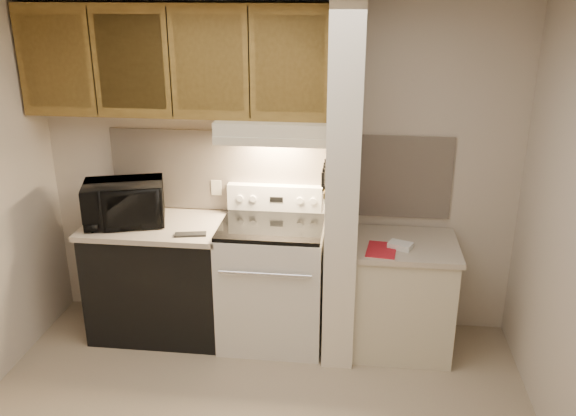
# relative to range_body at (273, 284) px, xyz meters

# --- Properties ---
(ceiling) EXTENTS (3.60, 3.60, 0.00)m
(ceiling) POSITION_rel_range_body_xyz_m (0.00, -1.16, 2.04)
(ceiling) COLOR white
(ceiling) RESTS_ON wall_back
(wall_back) EXTENTS (3.60, 2.50, 0.02)m
(wall_back) POSITION_rel_range_body_xyz_m (0.00, 0.34, 0.79)
(wall_back) COLOR beige
(wall_back) RESTS_ON floor
(backsplash) EXTENTS (2.60, 0.02, 0.63)m
(backsplash) POSITION_rel_range_body_xyz_m (0.00, 0.33, 0.78)
(backsplash) COLOR beige
(backsplash) RESTS_ON wall_back
(range_body) EXTENTS (0.76, 0.65, 0.92)m
(range_body) POSITION_rel_range_body_xyz_m (0.00, 0.00, 0.00)
(range_body) COLOR silver
(range_body) RESTS_ON floor
(oven_window) EXTENTS (0.50, 0.01, 0.30)m
(oven_window) POSITION_rel_range_body_xyz_m (0.00, -0.32, 0.04)
(oven_window) COLOR black
(oven_window) RESTS_ON range_body
(oven_handle) EXTENTS (0.65, 0.02, 0.02)m
(oven_handle) POSITION_rel_range_body_xyz_m (0.00, -0.35, 0.26)
(oven_handle) COLOR silver
(oven_handle) RESTS_ON range_body
(cooktop) EXTENTS (0.74, 0.64, 0.03)m
(cooktop) POSITION_rel_range_body_xyz_m (0.00, 0.00, 0.48)
(cooktop) COLOR black
(cooktop) RESTS_ON range_body
(range_backguard) EXTENTS (0.76, 0.08, 0.20)m
(range_backguard) POSITION_rel_range_body_xyz_m (0.00, 0.28, 0.59)
(range_backguard) COLOR silver
(range_backguard) RESTS_ON range_body
(range_display) EXTENTS (0.10, 0.01, 0.04)m
(range_display) POSITION_rel_range_body_xyz_m (0.00, 0.24, 0.59)
(range_display) COLOR black
(range_display) RESTS_ON range_backguard
(range_knob_left_outer) EXTENTS (0.05, 0.02, 0.05)m
(range_knob_left_outer) POSITION_rel_range_body_xyz_m (-0.28, 0.24, 0.59)
(range_knob_left_outer) COLOR silver
(range_knob_left_outer) RESTS_ON range_backguard
(range_knob_left_inner) EXTENTS (0.05, 0.02, 0.05)m
(range_knob_left_inner) POSITION_rel_range_body_xyz_m (-0.18, 0.24, 0.59)
(range_knob_left_inner) COLOR silver
(range_knob_left_inner) RESTS_ON range_backguard
(range_knob_right_inner) EXTENTS (0.05, 0.02, 0.05)m
(range_knob_right_inner) POSITION_rel_range_body_xyz_m (0.18, 0.24, 0.59)
(range_knob_right_inner) COLOR silver
(range_knob_right_inner) RESTS_ON range_backguard
(range_knob_right_outer) EXTENTS (0.05, 0.02, 0.05)m
(range_knob_right_outer) POSITION_rel_range_body_xyz_m (0.28, 0.24, 0.59)
(range_knob_right_outer) COLOR silver
(range_knob_right_outer) RESTS_ON range_backguard
(dishwasher_front) EXTENTS (1.00, 0.63, 0.87)m
(dishwasher_front) POSITION_rel_range_body_xyz_m (-0.88, 0.01, -0.03)
(dishwasher_front) COLOR black
(dishwasher_front) RESTS_ON floor
(left_countertop) EXTENTS (1.04, 0.67, 0.04)m
(left_countertop) POSITION_rel_range_body_xyz_m (-0.88, 0.01, 0.43)
(left_countertop) COLOR #BFB09C
(left_countertop) RESTS_ON dishwasher_front
(spoon_rest) EXTENTS (0.23, 0.11, 0.02)m
(spoon_rest) POSITION_rel_range_body_xyz_m (-0.56, -0.19, 0.46)
(spoon_rest) COLOR black
(spoon_rest) RESTS_ON left_countertop
(teal_jar) EXTENTS (0.13, 0.13, 0.11)m
(teal_jar) POSITION_rel_range_body_xyz_m (-1.23, 0.23, 0.51)
(teal_jar) COLOR #275952
(teal_jar) RESTS_ON left_countertop
(outlet) EXTENTS (0.08, 0.01, 0.12)m
(outlet) POSITION_rel_range_body_xyz_m (-0.48, 0.32, 0.64)
(outlet) COLOR beige
(outlet) RESTS_ON backsplash
(microwave) EXTENTS (0.66, 0.54, 0.32)m
(microwave) POSITION_rel_range_body_xyz_m (-1.10, -0.01, 0.61)
(microwave) COLOR black
(microwave) RESTS_ON left_countertop
(partition_pillar) EXTENTS (0.22, 0.70, 2.50)m
(partition_pillar) POSITION_rel_range_body_xyz_m (0.51, -0.01, 0.79)
(partition_pillar) COLOR white
(partition_pillar) RESTS_ON floor
(pillar_trim) EXTENTS (0.01, 0.70, 0.04)m
(pillar_trim) POSITION_rel_range_body_xyz_m (0.39, -0.01, 0.84)
(pillar_trim) COLOR brown
(pillar_trim) RESTS_ON partition_pillar
(knife_strip) EXTENTS (0.02, 0.42, 0.04)m
(knife_strip) POSITION_rel_range_body_xyz_m (0.39, -0.06, 0.86)
(knife_strip) COLOR black
(knife_strip) RESTS_ON partition_pillar
(knife_blade_a) EXTENTS (0.01, 0.03, 0.16)m
(knife_blade_a) POSITION_rel_range_body_xyz_m (0.38, -0.23, 0.76)
(knife_blade_a) COLOR silver
(knife_blade_a) RESTS_ON knife_strip
(knife_handle_a) EXTENTS (0.02, 0.02, 0.10)m
(knife_handle_a) POSITION_rel_range_body_xyz_m (0.38, -0.22, 0.91)
(knife_handle_a) COLOR black
(knife_handle_a) RESTS_ON knife_strip
(knife_blade_b) EXTENTS (0.01, 0.04, 0.18)m
(knife_blade_b) POSITION_rel_range_body_xyz_m (0.38, -0.13, 0.75)
(knife_blade_b) COLOR silver
(knife_blade_b) RESTS_ON knife_strip
(knife_handle_b) EXTENTS (0.02, 0.02, 0.10)m
(knife_handle_b) POSITION_rel_range_body_xyz_m (0.38, -0.13, 0.91)
(knife_handle_b) COLOR black
(knife_handle_b) RESTS_ON knife_strip
(knife_blade_c) EXTENTS (0.01, 0.04, 0.20)m
(knife_blade_c) POSITION_rel_range_body_xyz_m (0.38, -0.06, 0.74)
(knife_blade_c) COLOR silver
(knife_blade_c) RESTS_ON knife_strip
(knife_handle_c) EXTENTS (0.02, 0.02, 0.10)m
(knife_handle_c) POSITION_rel_range_body_xyz_m (0.38, -0.05, 0.91)
(knife_handle_c) COLOR black
(knife_handle_c) RESTS_ON knife_strip
(knife_blade_d) EXTENTS (0.01, 0.04, 0.16)m
(knife_blade_d) POSITION_rel_range_body_xyz_m (0.38, 0.03, 0.76)
(knife_blade_d) COLOR silver
(knife_blade_d) RESTS_ON knife_strip
(knife_handle_d) EXTENTS (0.02, 0.02, 0.10)m
(knife_handle_d) POSITION_rel_range_body_xyz_m (0.38, 0.02, 0.91)
(knife_handle_d) COLOR black
(knife_handle_d) RESTS_ON knife_strip
(knife_blade_e) EXTENTS (0.01, 0.04, 0.18)m
(knife_blade_e) POSITION_rel_range_body_xyz_m (0.38, 0.10, 0.75)
(knife_blade_e) COLOR silver
(knife_blade_e) RESTS_ON knife_strip
(knife_handle_e) EXTENTS (0.02, 0.02, 0.10)m
(knife_handle_e) POSITION_rel_range_body_xyz_m (0.38, 0.10, 0.91)
(knife_handle_e) COLOR black
(knife_handle_e) RESTS_ON knife_strip
(oven_mitt) EXTENTS (0.03, 0.09, 0.22)m
(oven_mitt) POSITION_rel_range_body_xyz_m (0.38, 0.17, 0.73)
(oven_mitt) COLOR slate
(oven_mitt) RESTS_ON partition_pillar
(right_cab_base) EXTENTS (0.70, 0.60, 0.81)m
(right_cab_base) POSITION_rel_range_body_xyz_m (0.97, -0.01, -0.06)
(right_cab_base) COLOR beige
(right_cab_base) RESTS_ON floor
(right_countertop) EXTENTS (0.74, 0.64, 0.04)m
(right_countertop) POSITION_rel_range_body_xyz_m (0.97, -0.01, 0.37)
(right_countertop) COLOR #BFB09C
(right_countertop) RESTS_ON right_cab_base
(red_folder) EXTENTS (0.23, 0.29, 0.01)m
(red_folder) POSITION_rel_range_body_xyz_m (0.79, -0.16, 0.39)
(red_folder) COLOR red
(red_folder) RESTS_ON right_countertop
(white_box) EXTENTS (0.19, 0.16, 0.04)m
(white_box) POSITION_rel_range_body_xyz_m (0.92, -0.11, 0.41)
(white_box) COLOR white
(white_box) RESTS_ON right_countertop
(range_hood) EXTENTS (0.78, 0.44, 0.15)m
(range_hood) POSITION_rel_range_body_xyz_m (0.00, 0.12, 1.17)
(range_hood) COLOR beige
(range_hood) RESTS_ON upper_cabinets
(hood_lip) EXTENTS (0.78, 0.04, 0.06)m
(hood_lip) POSITION_rel_range_body_xyz_m (0.00, -0.08, 1.12)
(hood_lip) COLOR beige
(hood_lip) RESTS_ON range_hood
(upper_cabinets) EXTENTS (2.18, 0.33, 0.77)m
(upper_cabinets) POSITION_rel_range_body_xyz_m (-0.69, 0.17, 1.62)
(upper_cabinets) COLOR brown
(upper_cabinets) RESTS_ON wall_back
(cab_door_a) EXTENTS (0.46, 0.01, 0.63)m
(cab_door_a) POSITION_rel_range_body_xyz_m (-1.51, 0.01, 1.62)
(cab_door_a) COLOR brown
(cab_door_a) RESTS_ON upper_cabinets
(cab_gap_a) EXTENTS (0.01, 0.01, 0.73)m
(cab_gap_a) POSITION_rel_range_body_xyz_m (-1.23, 0.01, 1.62)
(cab_gap_a) COLOR black
(cab_gap_a) RESTS_ON upper_cabinets
(cab_door_b) EXTENTS (0.46, 0.01, 0.63)m
(cab_door_b) POSITION_rel_range_body_xyz_m (-0.96, 0.01, 1.62)
(cab_door_b) COLOR brown
(cab_door_b) RESTS_ON upper_cabinets
(cab_gap_b) EXTENTS (0.01, 0.01, 0.73)m
(cab_gap_b) POSITION_rel_range_body_xyz_m (-0.69, 0.01, 1.62)
(cab_gap_b) COLOR black
(cab_gap_b) RESTS_ON upper_cabinets
(cab_door_c) EXTENTS (0.46, 0.01, 0.63)m
(cab_door_c) POSITION_rel_range_body_xyz_m (-0.42, 0.01, 1.62)
(cab_door_c) COLOR brown
(cab_door_c) RESTS_ON upper_cabinets
(cab_gap_c) EXTENTS (0.01, 0.01, 0.73)m
(cab_gap_c) POSITION_rel_range_body_xyz_m (-0.14, 0.01, 1.62)
(cab_gap_c) COLOR black
(cab_gap_c) RESTS_ON upper_cabinets
(cab_door_d) EXTENTS (0.46, 0.01, 0.63)m
(cab_door_d) POSITION_rel_range_body_xyz_m (0.13, 0.01, 1.62)
(cab_door_d) COLOR brown
(cab_door_d) RESTS_ON upper_cabinets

